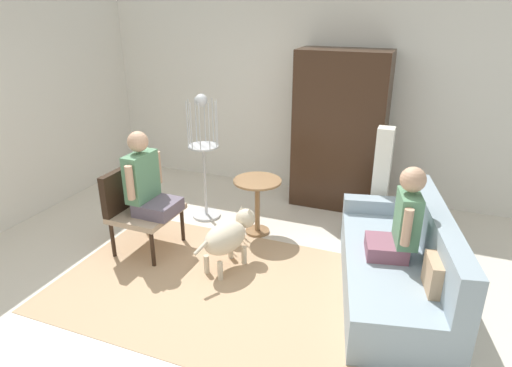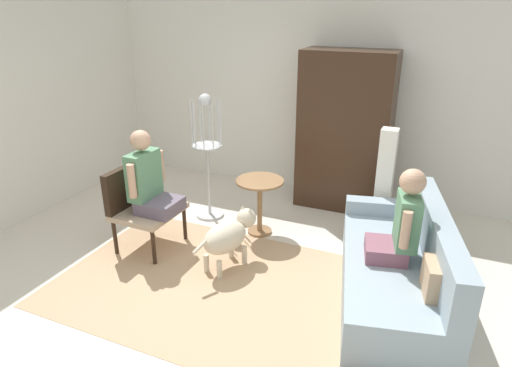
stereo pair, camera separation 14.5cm
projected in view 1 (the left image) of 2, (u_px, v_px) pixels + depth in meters
ground_plane at (231, 282)px, 4.44m from camera, size 7.22×7.22×0.00m
back_wall at (308, 94)px, 6.21m from camera, size 6.62×0.12×2.78m
left_wall at (0, 112)px, 5.22m from camera, size 0.12×5.81×2.78m
area_rug at (217, 285)px, 4.39m from camera, size 3.07×2.09×0.01m
couch at (399, 266)px, 4.18m from camera, size 1.30×2.15×0.86m
armchair at (136, 202)px, 4.90m from camera, size 0.62×0.70×0.93m
person_on_couch at (402, 220)px, 3.98m from camera, size 0.49×0.51×0.86m
person_on_armchair at (146, 182)px, 4.74m from camera, size 0.49×0.57×0.89m
round_end_table at (257, 196)px, 5.23m from camera, size 0.56×0.56×0.68m
dog at (228, 236)px, 4.58m from camera, size 0.45×0.84×0.59m
bird_cage_stand at (204, 159)px, 5.52m from camera, size 0.38×0.38×1.59m
column_lamp at (380, 184)px, 5.12m from camera, size 0.20×0.20×1.31m
armoire_cabinet at (340, 131)px, 5.81m from camera, size 1.15×0.56×2.05m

